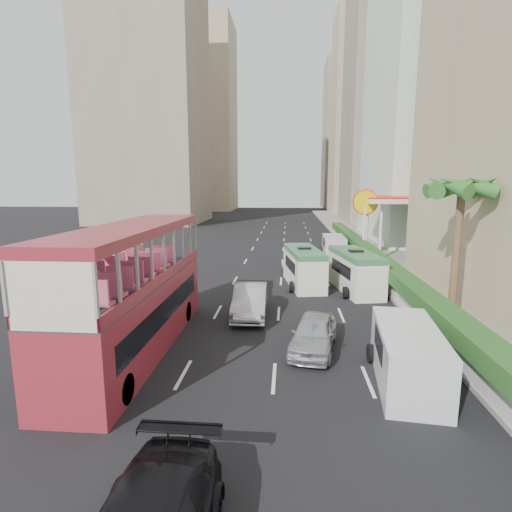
# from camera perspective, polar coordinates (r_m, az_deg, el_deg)

# --- Properties ---
(ground_plane) EXTENTS (200.00, 200.00, 0.00)m
(ground_plane) POSITION_cam_1_polar(r_m,az_deg,el_deg) (16.25, 4.29, -13.80)
(ground_plane) COLOR black
(ground_plane) RESTS_ON ground
(double_decker_bus) EXTENTS (2.50, 11.00, 5.06)m
(double_decker_bus) POSITION_cam_1_polar(r_m,az_deg,el_deg) (16.52, -16.95, -4.53)
(double_decker_bus) COLOR maroon
(double_decker_bus) RESTS_ON ground
(car_silver_lane_a) EXTENTS (1.78, 4.73, 1.54)m
(car_silver_lane_a) POSITION_cam_1_polar(r_m,az_deg,el_deg) (20.66, -0.85, -8.44)
(car_silver_lane_a) COLOR silver
(car_silver_lane_a) RESTS_ON ground
(car_silver_lane_b) EXTENTS (2.40, 4.33, 1.39)m
(car_silver_lane_b) POSITION_cam_1_polar(r_m,az_deg,el_deg) (16.75, 8.17, -13.13)
(car_silver_lane_b) COLOR silver
(car_silver_lane_b) RESTS_ON ground
(van_asset) EXTENTS (2.76, 4.53, 1.17)m
(van_asset) POSITION_cam_1_polar(r_m,az_deg,el_deg) (32.51, 5.96, -1.57)
(van_asset) COLOR silver
(van_asset) RESTS_ON ground
(minibus_near) EXTENTS (2.71, 5.74, 2.45)m
(minibus_near) POSITION_cam_1_polar(r_m,az_deg,el_deg) (26.46, 6.84, -1.60)
(minibus_near) COLOR silver
(minibus_near) RESTS_ON ground
(minibus_far) EXTENTS (2.84, 5.83, 2.48)m
(minibus_far) POSITION_cam_1_polar(r_m,az_deg,el_deg) (25.73, 13.97, -2.13)
(minibus_far) COLOR silver
(minibus_far) RESTS_ON ground
(panel_van_near) EXTENTS (2.42, 4.94, 1.90)m
(panel_van_near) POSITION_cam_1_polar(r_m,az_deg,el_deg) (14.64, 20.83, -13.20)
(panel_van_near) COLOR silver
(panel_van_near) RESTS_ON ground
(panel_van_far) EXTENTS (1.95, 4.69, 1.86)m
(panel_van_far) POSITION_cam_1_polar(r_m,az_deg,el_deg) (37.79, 11.06, 1.38)
(panel_van_far) COLOR silver
(panel_van_far) RESTS_ON ground
(sidewalk) EXTENTS (6.00, 120.00, 0.18)m
(sidewalk) POSITION_cam_1_polar(r_m,az_deg,el_deg) (41.37, 17.04, 0.70)
(sidewalk) COLOR #99968C
(sidewalk) RESTS_ON ground
(kerb_wall) EXTENTS (0.30, 44.00, 1.00)m
(kerb_wall) POSITION_cam_1_polar(r_m,az_deg,el_deg) (30.10, 16.34, -1.56)
(kerb_wall) COLOR silver
(kerb_wall) RESTS_ON sidewalk
(hedge) EXTENTS (1.10, 44.00, 0.70)m
(hedge) POSITION_cam_1_polar(r_m,az_deg,el_deg) (29.94, 16.42, 0.03)
(hedge) COLOR #2D6626
(hedge) RESTS_ON kerb_wall
(palm_tree) EXTENTS (0.36, 0.36, 6.40)m
(palm_tree) POSITION_cam_1_polar(r_m,az_deg,el_deg) (20.65, 26.67, 0.13)
(palm_tree) COLOR brown
(palm_tree) RESTS_ON sidewalk
(shell_station) EXTENTS (6.50, 8.00, 5.50)m
(shell_station) POSITION_cam_1_polar(r_m,az_deg,el_deg) (39.34, 19.28, 4.02)
(shell_station) COLOR silver
(shell_station) RESTS_ON ground
(tower_mid) EXTENTS (16.00, 16.00, 50.00)m
(tower_mid) POSITION_cam_1_polar(r_m,az_deg,el_deg) (77.26, 19.52, 23.43)
(tower_mid) COLOR gray
(tower_mid) RESTS_ON ground
(tower_far_a) EXTENTS (14.00, 14.00, 44.00)m
(tower_far_a) POSITION_cam_1_polar(r_m,az_deg,el_deg) (99.53, 15.12, 18.77)
(tower_far_a) COLOR #C1AD8A
(tower_far_a) RESTS_ON ground
(tower_far_b) EXTENTS (14.00, 14.00, 40.00)m
(tower_far_b) POSITION_cam_1_polar(r_m,az_deg,el_deg) (120.80, 13.12, 16.32)
(tower_far_b) COLOR gray
(tower_far_b) RESTS_ON ground
(tower_left_a) EXTENTS (18.00, 18.00, 52.00)m
(tower_left_a) POSITION_cam_1_polar(r_m,az_deg,el_deg) (76.35, -15.38, 24.58)
(tower_left_a) COLOR gray
(tower_left_a) RESTS_ON ground
(tower_left_b) EXTENTS (16.00, 16.00, 46.00)m
(tower_left_b) POSITION_cam_1_polar(r_m,az_deg,el_deg) (108.37, -7.66, 18.83)
(tower_left_b) COLOR #C1AD8A
(tower_left_b) RESTS_ON ground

